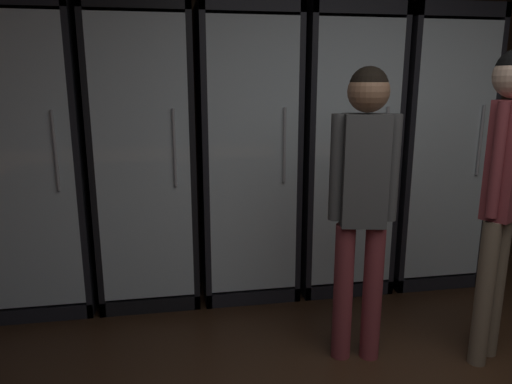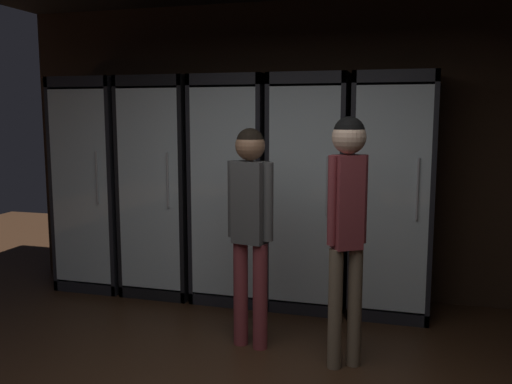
{
  "view_description": "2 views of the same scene",
  "coord_description": "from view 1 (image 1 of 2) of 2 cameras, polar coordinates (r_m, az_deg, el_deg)",
  "views": [
    {
      "loc": [
        -1.21,
        -0.74,
        1.58
      ],
      "look_at": [
        -0.67,
        2.32,
        0.84
      ],
      "focal_mm": 33.21,
      "sensor_mm": 36.0,
      "label": 1
    },
    {
      "loc": [
        0.93,
        -2.24,
        1.75
      ],
      "look_at": [
        -0.45,
        2.6,
        1.03
      ],
      "focal_mm": 38.86,
      "sensor_mm": 36.0,
      "label": 2
    }
  ],
  "objects": [
    {
      "name": "shopper_near",
      "position": [
        2.61,
        12.81,
        0.64
      ],
      "size": [
        0.36,
        0.22,
        1.65
      ],
      "color": "brown",
      "rests_on": "ground"
    },
    {
      "name": "cooler_far_right",
      "position": [
        4.01,
        19.69,
        4.58
      ],
      "size": [
        0.68,
        0.68,
        2.1
      ],
      "color": "black",
      "rests_on": "ground"
    },
    {
      "name": "wall_back",
      "position": [
        3.97,
        7.9,
        10.67
      ],
      "size": [
        6.0,
        0.06,
        2.8
      ],
      "primitive_type": "cube",
      "color": "black",
      "rests_on": "ground"
    },
    {
      "name": "cooler_far_left",
      "position": [
        3.61,
        -24.68,
        3.31
      ],
      "size": [
        0.68,
        0.68,
        2.1
      ],
      "color": "black",
      "rests_on": "ground"
    },
    {
      "name": "cooler_center",
      "position": [
        3.53,
        -1.28,
        4.33
      ],
      "size": [
        0.68,
        0.68,
        2.1
      ],
      "color": "black",
      "rests_on": "ground"
    },
    {
      "name": "shopper_far",
      "position": [
        2.83,
        27.79,
        2.51
      ],
      "size": [
        0.25,
        0.23,
        1.73
      ],
      "color": "#72604C",
      "rests_on": "ground"
    },
    {
      "name": "cooler_left",
      "position": [
        3.5,
        -13.11,
        3.86
      ],
      "size": [
        0.68,
        0.68,
        2.1
      ],
      "color": "black",
      "rests_on": "ground"
    },
    {
      "name": "cooler_right",
      "position": [
        3.71,
        9.89,
        4.65
      ],
      "size": [
        0.68,
        0.68,
        2.1
      ],
      "color": "black",
      "rests_on": "ground"
    }
  ]
}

